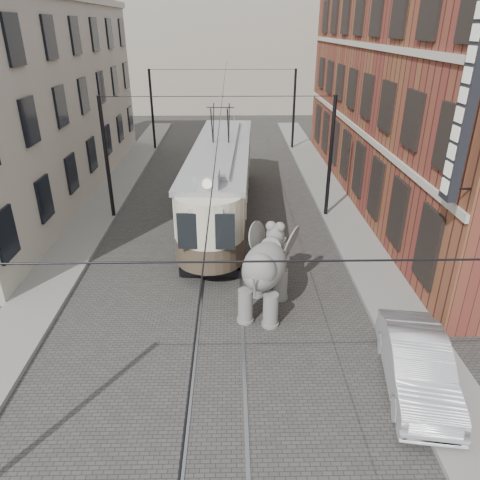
{
  "coord_description": "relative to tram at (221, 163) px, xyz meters",
  "views": [
    {
      "loc": [
        0.41,
        -15.48,
        8.87
      ],
      "look_at": [
        0.68,
        -1.18,
        2.1
      ],
      "focal_mm": 33.97,
      "sensor_mm": 36.0,
      "label": 1
    }
  ],
  "objects": [
    {
      "name": "stucco_building",
      "position": [
        -10.9,
        3.5,
        2.28
      ],
      "size": [
        7.0,
        24.0,
        10.0
      ],
      "primitive_type": "cube",
      "color": "#A29886",
      "rests_on": "ground"
    },
    {
      "name": "catenary",
      "position": [
        -0.1,
        -1.5,
        0.28
      ],
      "size": [
        11.0,
        30.2,
        6.0
      ],
      "primitive_type": null,
      "color": "black",
      "rests_on": "ground"
    },
    {
      "name": "distant_block",
      "position": [
        0.1,
        33.5,
        4.28
      ],
      "size": [
        28.0,
        10.0,
        14.0
      ],
      "primitive_type": "cube",
      "color": "#A29886",
      "rests_on": "ground"
    },
    {
      "name": "elephant",
      "position": [
        1.57,
        -8.85,
        -1.4
      ],
      "size": [
        3.5,
        4.79,
        2.62
      ],
      "primitive_type": null,
      "rotation": [
        0.0,
        0.0,
        -0.29
      ],
      "color": "slate",
      "rests_on": "ground"
    },
    {
      "name": "tram",
      "position": [
        0.0,
        0.0,
        0.0
      ],
      "size": [
        3.56,
        13.82,
        5.43
      ],
      "primitive_type": null,
      "rotation": [
        0.0,
        0.0,
        -0.05
      ],
      "color": "beige",
      "rests_on": "ground"
    },
    {
      "name": "tram_rails",
      "position": [
        0.1,
        -6.5,
        -2.7
      ],
      "size": [
        1.54,
        80.0,
        0.02
      ],
      "primitive_type": null,
      "color": "slate",
      "rests_on": "ground"
    },
    {
      "name": "ground",
      "position": [
        0.1,
        -6.5,
        -2.72
      ],
      "size": [
        120.0,
        120.0,
        0.0
      ],
      "primitive_type": "plane",
      "color": "#3C3A38"
    },
    {
      "name": "parked_car",
      "position": [
        5.39,
        -12.63,
        -1.99
      ],
      "size": [
        2.2,
        4.56,
        1.44
      ],
      "primitive_type": "imported",
      "rotation": [
        0.0,
        0.0,
        -0.16
      ],
      "color": "#A6A5AA",
      "rests_on": "ground"
    },
    {
      "name": "sidewalk_left",
      "position": [
        -6.4,
        -6.5,
        -2.64
      ],
      "size": [
        2.0,
        60.0,
        0.15
      ],
      "primitive_type": "cube",
      "color": "slate",
      "rests_on": "ground"
    },
    {
      "name": "brick_building",
      "position": [
        11.1,
        2.5,
        3.28
      ],
      "size": [
        8.0,
        26.0,
        12.0
      ],
      "primitive_type": "cube",
      "color": "maroon",
      "rests_on": "ground"
    },
    {
      "name": "sidewalk_right",
      "position": [
        6.1,
        -6.5,
        -2.64
      ],
      "size": [
        2.0,
        60.0,
        0.15
      ],
      "primitive_type": "cube",
      "color": "slate",
      "rests_on": "ground"
    }
  ]
}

